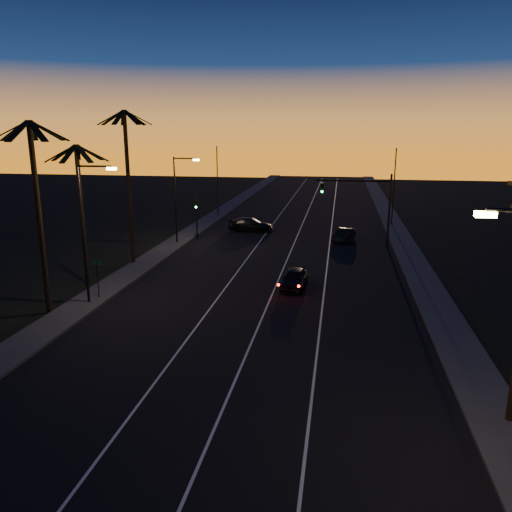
% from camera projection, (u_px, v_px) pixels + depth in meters
% --- Properties ---
extents(road, '(20.00, 170.00, 0.01)m').
position_uv_depth(road, '(276.00, 270.00, 40.22)').
color(road, black).
rests_on(road, ground).
extents(sidewalk_left, '(2.40, 170.00, 0.16)m').
position_uv_depth(sidewalk_left, '(145.00, 263.00, 42.01)').
color(sidewalk_left, '#383835').
rests_on(sidewalk_left, ground).
extents(sidewalk_right, '(2.40, 170.00, 0.16)m').
position_uv_depth(sidewalk_right, '(421.00, 276.00, 38.39)').
color(sidewalk_right, '#383835').
rests_on(sidewalk_right, ground).
extents(lane_stripe_left, '(0.12, 160.00, 0.01)m').
position_uv_depth(lane_stripe_left, '(240.00, 268.00, 40.70)').
color(lane_stripe_left, silver).
rests_on(lane_stripe_left, road).
extents(lane_stripe_mid, '(0.12, 160.00, 0.01)m').
position_uv_depth(lane_stripe_mid, '(283.00, 270.00, 40.14)').
color(lane_stripe_mid, silver).
rests_on(lane_stripe_mid, road).
extents(lane_stripe_right, '(0.12, 160.00, 0.01)m').
position_uv_depth(lane_stripe_right, '(326.00, 272.00, 39.57)').
color(lane_stripe_right, silver).
rests_on(lane_stripe_right, road).
extents(palm_near, '(4.25, 4.16, 11.53)m').
position_uv_depth(palm_near, '(37.00, 199.00, 29.05)').
color(palm_near, black).
rests_on(palm_near, ground).
extents(palm_mid, '(4.25, 4.16, 10.03)m').
position_uv_depth(palm_mid, '(81.00, 199.00, 35.09)').
color(palm_mid, black).
rests_on(palm_mid, ground).
extents(palm_far, '(4.25, 4.16, 12.53)m').
position_uv_depth(palm_far, '(128.00, 173.00, 40.33)').
color(palm_far, black).
rests_on(palm_far, ground).
extents(streetlight_left_near, '(2.55, 0.26, 9.00)m').
position_uv_depth(streetlight_left_near, '(87.00, 223.00, 31.09)').
color(streetlight_left_near, black).
rests_on(streetlight_left_near, ground).
extents(streetlight_left_far, '(2.55, 0.26, 8.50)m').
position_uv_depth(streetlight_left_far, '(178.00, 193.00, 48.36)').
color(streetlight_left_far, black).
rests_on(streetlight_left_far, ground).
extents(street_sign, '(0.70, 0.06, 2.60)m').
position_uv_depth(street_sign, '(97.00, 275.00, 32.96)').
color(street_sign, black).
rests_on(street_sign, ground).
extents(signal_mast, '(7.10, 0.41, 7.00)m').
position_uv_depth(signal_mast, '(365.00, 197.00, 47.45)').
color(signal_mast, black).
rests_on(signal_mast, ground).
extents(signal_post, '(0.28, 0.37, 4.20)m').
position_uv_depth(signal_post, '(196.00, 212.00, 50.59)').
color(signal_post, black).
rests_on(signal_post, ground).
extents(far_pole_left, '(0.14, 0.14, 9.00)m').
position_uv_depth(far_pole_left, '(217.00, 181.00, 64.79)').
color(far_pole_left, black).
rests_on(far_pole_left, ground).
extents(far_pole_right, '(0.14, 0.14, 9.00)m').
position_uv_depth(far_pole_right, '(394.00, 187.00, 58.37)').
color(far_pole_right, black).
rests_on(far_pole_right, ground).
extents(lead_car, '(1.89, 4.61, 1.38)m').
position_uv_depth(lead_car, '(294.00, 279.00, 35.53)').
color(lead_car, black).
rests_on(lead_car, road).
extents(right_car, '(2.50, 4.12, 1.28)m').
position_uv_depth(right_car, '(344.00, 235.00, 50.42)').
color(right_car, black).
rests_on(right_car, road).
extents(cross_car, '(5.06, 2.13, 1.46)m').
position_uv_depth(cross_car, '(251.00, 225.00, 55.52)').
color(cross_car, black).
rests_on(cross_car, road).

